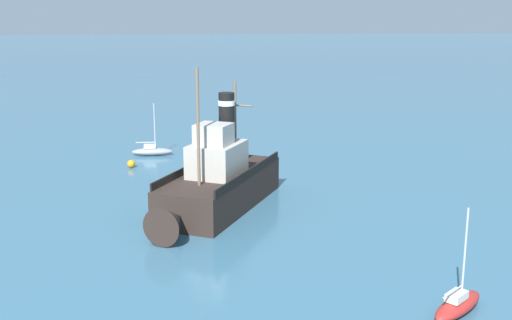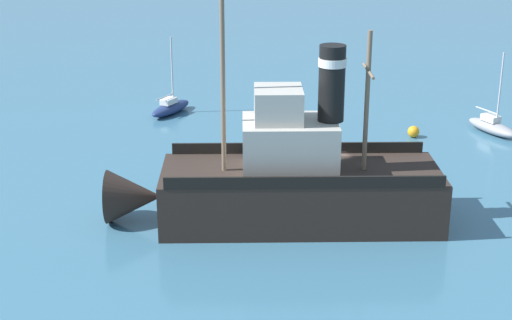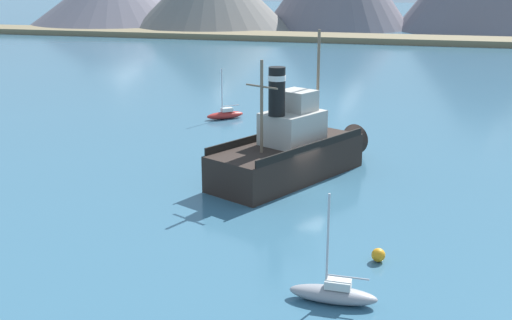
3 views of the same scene
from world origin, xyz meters
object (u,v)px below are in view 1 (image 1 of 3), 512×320
Objects in this scene: sailboat_red at (458,304)px; mooring_buoy at (131,164)px; sailboat_grey at (152,151)px; old_tugboat at (217,183)px.

sailboat_red is 7.20× the size of mooring_buoy.
sailboat_grey is at bearing -107.70° from mooring_buoy.
mooring_buoy is at bearing -58.79° from sailboat_red.
mooring_buoy is (7.04, -12.39, -1.49)m from old_tugboat.
sailboat_red is 1.00× the size of sailboat_grey.
mooring_buoy is at bearing 72.30° from sailboat_grey.
sailboat_grey is at bearing -71.90° from old_tugboat.
sailboat_red is at bearing 122.40° from old_tugboat.
sailboat_grey is 4.86m from mooring_buoy.
sailboat_red reaches higher than mooring_buoy.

